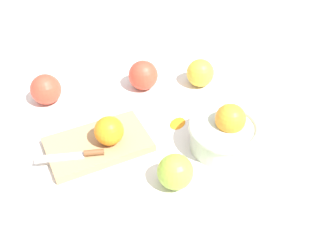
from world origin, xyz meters
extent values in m
plane|color=silver|center=(0.00, 0.00, 0.00)|extent=(2.40, 2.40, 0.00)
cylinder|color=beige|center=(-0.18, 0.13, 0.03)|extent=(0.16, 0.16, 0.06)
torus|color=beige|center=(-0.18, 0.13, 0.06)|extent=(0.17, 0.17, 0.02)
sphere|color=orange|center=(-0.19, 0.12, 0.07)|extent=(0.07, 0.07, 0.07)
cube|color=tan|center=(0.10, 0.02, 0.01)|extent=(0.25, 0.16, 0.02)
sphere|color=orange|center=(0.07, 0.04, 0.05)|extent=(0.07, 0.07, 0.07)
cube|color=silver|center=(0.19, 0.05, 0.02)|extent=(0.11, 0.05, 0.00)
cylinder|color=brown|center=(0.12, 0.06, 0.03)|extent=(0.05, 0.02, 0.01)
sphere|color=gold|center=(-0.23, -0.13, 0.04)|extent=(0.08, 0.08, 0.08)
sphere|color=#8EB738|center=(-0.03, 0.20, 0.04)|extent=(0.08, 0.08, 0.08)
sphere|color=#D6422D|center=(-0.08, -0.17, 0.04)|extent=(0.08, 0.08, 0.08)
sphere|color=#D6422D|center=(0.18, -0.20, 0.04)|extent=(0.08, 0.08, 0.08)
ellipsoid|color=orange|center=(-0.11, 0.01, 0.00)|extent=(0.06, 0.06, 0.01)
camera|label=1|loc=(0.19, 0.70, 0.65)|focal=41.56mm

